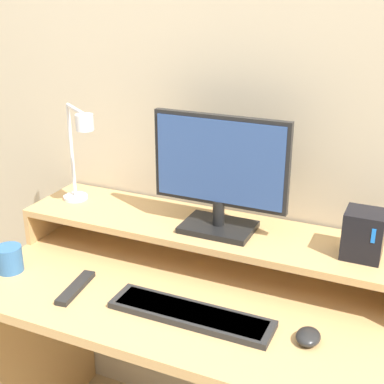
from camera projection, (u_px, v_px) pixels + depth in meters
wall_back at (228, 105)px, 1.70m from camera, size 6.00×0.05×2.50m
desk at (182, 351)px, 1.66m from camera, size 1.21×0.64×0.77m
monitor_shelf at (205, 230)px, 1.69m from camera, size 1.21×0.29×0.13m
monitor at (219, 173)px, 1.58m from camera, size 0.42×0.16×0.36m
desk_lamp at (79, 148)px, 1.74m from camera, size 0.20×0.16×0.34m
router_dock at (364, 234)px, 1.47m from camera, size 0.11×0.10×0.14m
keyboard at (191, 314)px, 1.44m from camera, size 0.45×0.11×0.02m
mouse at (308, 337)px, 1.33m from camera, size 0.06×0.08×0.03m
remote_control at (76, 288)px, 1.56m from camera, size 0.06×0.18×0.02m
mug at (9, 259)px, 1.66m from camera, size 0.08×0.08×0.08m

